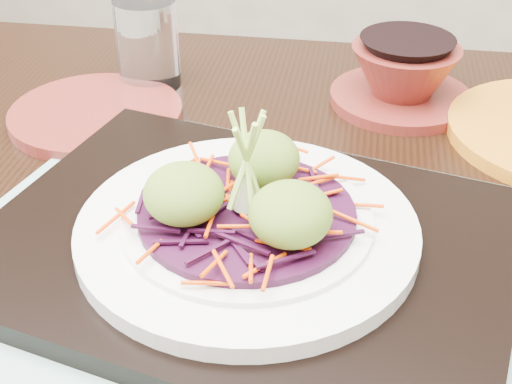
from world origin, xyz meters
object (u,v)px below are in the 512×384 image
(dining_table, at_px, (277,345))
(terracotta_bowl_set, at_px, (403,78))
(white_plate, at_px, (247,228))
(terracotta_side_plate, at_px, (96,114))
(serving_tray, at_px, (247,246))
(water_glass, at_px, (148,44))

(dining_table, distance_m, terracotta_bowl_set, 0.31)
(white_plate, relative_size, terracotta_side_plate, 1.44)
(white_plate, bearing_deg, serving_tray, 90.00)
(serving_tray, height_order, terracotta_side_plate, serving_tray)
(terracotta_side_plate, bearing_deg, dining_table, -30.92)
(water_glass, distance_m, terracotta_bowl_set, 0.27)
(serving_tray, distance_m, water_glass, 0.33)
(terracotta_side_plate, bearing_deg, terracotta_bowl_set, 25.46)
(dining_table, relative_size, white_plate, 5.59)
(water_glass, bearing_deg, terracotta_bowl_set, 9.05)
(serving_tray, relative_size, white_plate, 1.54)
(serving_tray, xyz_separation_m, terracotta_side_plate, (-0.22, 0.16, -0.01))
(white_plate, distance_m, terracotta_side_plate, 0.27)
(serving_tray, relative_size, terracotta_side_plate, 2.21)
(terracotta_side_plate, xyz_separation_m, water_glass, (0.02, 0.09, 0.04))
(white_plate, relative_size, water_glass, 2.61)
(dining_table, xyz_separation_m, terracotta_bowl_set, (0.05, 0.28, 0.13))
(white_plate, xyz_separation_m, terracotta_bowl_set, (0.07, 0.30, -0.00))
(terracotta_side_plate, bearing_deg, white_plate, -36.72)
(dining_table, xyz_separation_m, serving_tray, (-0.02, -0.02, 0.12))
(dining_table, height_order, serving_tray, serving_tray)
(white_plate, bearing_deg, water_glass, 128.25)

